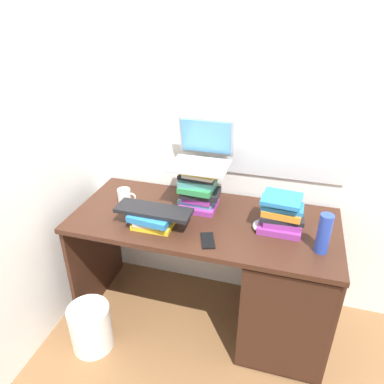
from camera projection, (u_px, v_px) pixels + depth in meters
The scene contains 14 objects.
ground_plane at pixel (202, 315), 2.44m from camera, with size 6.00×6.00×0.00m, color brown.
wall_back at pixel (222, 110), 2.14m from camera, with size 6.00×0.06×2.60m.
wall_left at pixel (49, 115), 2.05m from camera, with size 0.05×6.00×2.60m, color silver.
desk at pixel (266, 281), 2.12m from camera, with size 1.52×0.67×0.77m.
book_stack_tall at pixel (199, 188), 2.13m from camera, with size 0.25×0.19×0.26m.
book_stack_keyboard_riser at pixel (153, 219), 1.99m from camera, with size 0.25×0.20×0.08m.
book_stack_side at pixel (281, 214), 1.93m from camera, with size 0.24×0.20×0.20m.
laptop at pixel (202, 153), 2.09m from camera, with size 0.33×0.30×0.25m.
keyboard at pixel (154, 210), 1.97m from camera, with size 0.42×0.14×0.02m, color black.
computer_mouse at pixel (258, 225), 1.98m from camera, with size 0.06×0.10×0.04m, color #A5A8AD.
mug at pixel (125, 197), 2.20m from camera, with size 0.12×0.08×0.10m.
water_bottle at pixel (324, 234), 1.75m from camera, with size 0.07×0.07×0.21m, color #263FA5.
cell_phone at pixel (208, 240), 1.88m from camera, with size 0.07×0.14×0.01m, color black.
wastebasket at pixel (91, 327), 2.16m from camera, with size 0.25×0.25×0.30m, color silver.
Camera 1 is at (0.43, -1.70, 1.88)m, focal length 33.80 mm.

